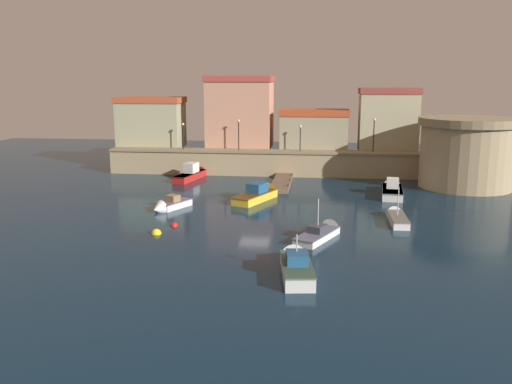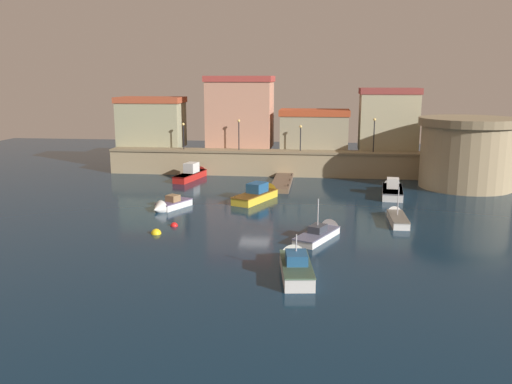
% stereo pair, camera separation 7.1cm
% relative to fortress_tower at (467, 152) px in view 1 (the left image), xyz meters
% --- Properties ---
extents(ground_plane, '(104.00, 104.00, 0.00)m').
position_rel_fortress_tower_xyz_m(ground_plane, '(-20.34, -13.81, -3.66)').
color(ground_plane, '#0C2338').
extents(quay_wall, '(38.68, 2.69, 2.90)m').
position_rel_fortress_tower_xyz_m(quay_wall, '(-20.34, 4.71, -2.19)').
color(quay_wall, '#9E8966').
rests_on(quay_wall, ground).
extents(old_town_backdrop, '(36.34, 6.22, 8.71)m').
position_rel_fortress_tower_xyz_m(old_town_backdrop, '(-22.39, 8.43, 2.61)').
color(old_town_backdrop, tan).
rests_on(old_town_backdrop, ground).
extents(fortress_tower, '(10.02, 10.02, 7.20)m').
position_rel_fortress_tower_xyz_m(fortress_tower, '(0.00, 0.00, 0.00)').
color(fortress_tower, '#9E8966').
rests_on(fortress_tower, ground).
extents(pier_dock, '(1.92, 9.15, 0.70)m').
position_rel_fortress_tower_xyz_m(pier_dock, '(-18.94, -1.05, -3.41)').
color(pier_dock, brown).
rests_on(pier_dock, ground).
extents(quay_lamp_0, '(0.32, 0.32, 3.08)m').
position_rel_fortress_tower_xyz_m(quay_lamp_0, '(-31.03, 4.71, 1.32)').
color(quay_lamp_0, black).
rests_on(quay_lamp_0, quay_wall).
extents(quay_lamp_1, '(0.32, 0.32, 3.53)m').
position_rel_fortress_tower_xyz_m(quay_lamp_1, '(-24.44, 4.71, 1.58)').
color(quay_lamp_1, black).
rests_on(quay_lamp_1, quay_wall).
extents(quay_lamp_2, '(0.32, 0.32, 2.95)m').
position_rel_fortress_tower_xyz_m(quay_lamp_2, '(-17.30, 4.71, 1.24)').
color(quay_lamp_2, black).
rests_on(quay_lamp_2, quay_wall).
extents(quay_lamp_3, '(0.32, 0.32, 3.82)m').
position_rel_fortress_tower_xyz_m(quay_lamp_3, '(-9.04, 4.71, 1.75)').
color(quay_lamp_3, black).
rests_on(quay_lamp_3, quay_wall).
extents(moored_boat_0, '(2.54, 7.03, 2.22)m').
position_rel_fortress_tower_xyz_m(moored_boat_0, '(-7.90, -4.37, -3.17)').
color(moored_boat_0, silver).
rests_on(moored_boat_0, ground).
extents(moored_boat_1, '(4.37, 7.01, 2.12)m').
position_rel_fortress_tower_xyz_m(moored_boat_1, '(-20.46, -8.09, -3.13)').
color(moored_boat_1, gold).
rests_on(moored_boat_1, ground).
extents(moored_boat_2, '(3.10, 4.43, 1.53)m').
position_rel_fortress_tower_xyz_m(moored_boat_2, '(-27.88, -13.08, -3.28)').
color(moored_boat_2, white).
rests_on(moored_boat_2, ground).
extents(moored_boat_3, '(1.27, 5.48, 3.11)m').
position_rel_fortress_tower_xyz_m(moored_boat_3, '(-8.81, -14.63, -3.33)').
color(moored_boat_3, white).
rests_on(moored_boat_3, ground).
extents(moored_boat_4, '(3.82, 5.96, 3.39)m').
position_rel_fortress_tower_xyz_m(moored_boat_4, '(-14.62, -19.68, -3.33)').
color(moored_boat_4, white).
rests_on(moored_boat_4, ground).
extents(moored_boat_5, '(2.41, 6.40, 2.80)m').
position_rel_fortress_tower_xyz_m(moored_boat_5, '(-16.25, -27.26, -3.14)').
color(moored_boat_5, silver).
rests_on(moored_boat_5, ground).
extents(moored_boat_6, '(2.93, 7.25, 2.16)m').
position_rel_fortress_tower_xyz_m(moored_boat_6, '(-29.18, 1.53, -3.07)').
color(moored_boat_6, red).
rests_on(moored_boat_6, ground).
extents(mooring_buoy_0, '(0.75, 0.75, 0.75)m').
position_rel_fortress_tower_xyz_m(mooring_buoy_0, '(-26.75, -20.57, -3.66)').
color(mooring_buoy_0, yellow).
rests_on(mooring_buoy_0, ground).
extents(mooring_buoy_1, '(0.58, 0.58, 0.58)m').
position_rel_fortress_tower_xyz_m(mooring_buoy_1, '(-26.00, -18.36, -3.66)').
color(mooring_buoy_1, red).
rests_on(mooring_buoy_1, ground).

